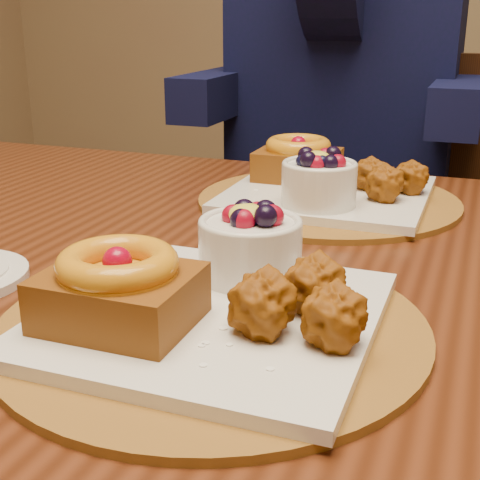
% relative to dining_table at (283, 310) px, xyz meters
% --- Properties ---
extents(dining_table, '(1.60, 0.90, 0.76)m').
position_rel_dining_table_xyz_m(dining_table, '(0.00, 0.00, 0.00)').
color(dining_table, '#39180A').
rests_on(dining_table, ground).
extents(place_setting_near, '(0.38, 0.38, 0.09)m').
position_rel_dining_table_xyz_m(place_setting_near, '(-0.00, -0.21, 0.11)').
color(place_setting_near, brown).
rests_on(place_setting_near, dining_table).
extents(place_setting_far, '(0.38, 0.38, 0.09)m').
position_rel_dining_table_xyz_m(place_setting_far, '(-0.00, 0.21, 0.11)').
color(place_setting_far, brown).
rests_on(place_setting_far, dining_table).
extents(chair_far, '(0.46, 0.46, 0.94)m').
position_rel_dining_table_xyz_m(chair_far, '(0.07, 0.62, -0.16)').
color(chair_far, black).
rests_on(chair_far, ground).
extents(diner, '(0.57, 0.54, 0.94)m').
position_rel_dining_table_xyz_m(diner, '(-0.09, 0.73, 0.32)').
color(diner, black).
rests_on(diner, ground).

